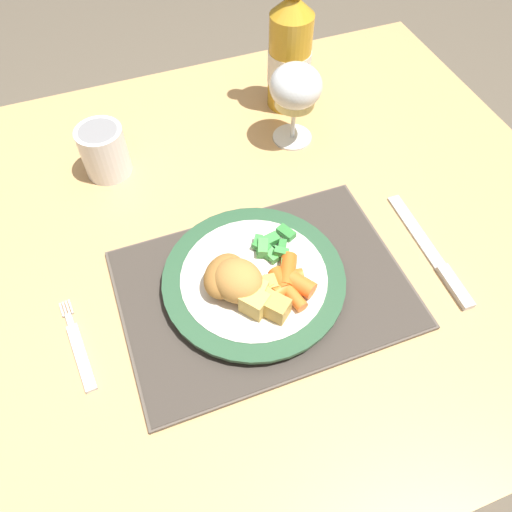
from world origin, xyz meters
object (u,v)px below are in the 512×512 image
dinner_plate (254,280)px  table_knife (435,258)px  bottle (290,52)px  dining_table (218,279)px  wine_glass (296,90)px  fork (79,350)px  drinking_cup (104,150)px

dinner_plate → table_knife: size_ratio=1.15×
bottle → table_knife: bearing=-81.6°
dining_table → bottle: bottle is taller
wine_glass → fork: bearing=-145.8°
fork → dining_table: bearing=27.0°
wine_glass → drinking_cup: (-0.31, 0.03, -0.05)m
dinner_plate → table_knife: bearing=-10.4°
dining_table → bottle: 0.40m
table_knife → dining_table: bearing=153.5°
dinner_plate → bottle: bottle is taller
table_knife → bottle: bearing=98.4°
dining_table → bottle: size_ratio=4.00×
table_knife → dinner_plate: bearing=169.6°
wine_glass → bottle: (0.03, 0.09, 0.00)m
table_knife → bottle: bottle is taller
dinner_plate → fork: bearing=-176.9°
fork → wine_glass: wine_glass is taller
wine_glass → drinking_cup: bearing=174.2°
dinner_plate → wine_glass: wine_glass is taller
dinner_plate → drinking_cup: 0.33m
dining_table → table_knife: size_ratio=5.33×
bottle → drinking_cup: bearing=-169.7°
wine_glass → drinking_cup: 0.31m
dinner_plate → fork: 0.24m
bottle → drinking_cup: bottle is taller
dinner_plate → bottle: bearing=61.0°
table_knife → fork: bearing=176.0°
dinner_plate → bottle: 0.41m
fork → bottle: bottle is taller
dinner_plate → fork: (-0.24, -0.01, -0.01)m
drinking_cup → table_knife: bearing=-40.6°
dining_table → dinner_plate: 0.15m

